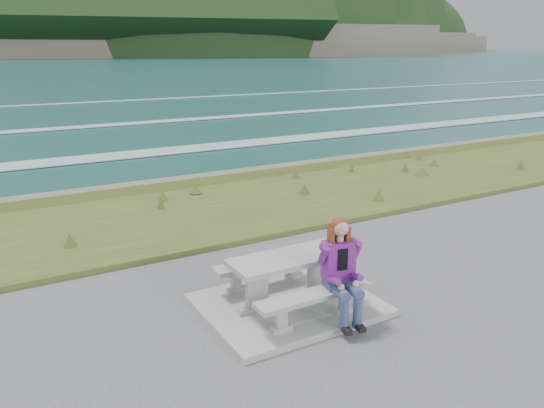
% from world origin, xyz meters
% --- Properties ---
extents(concrete_slab, '(2.60, 2.10, 0.10)m').
position_xyz_m(concrete_slab, '(0.00, 0.00, 0.05)').
color(concrete_slab, '#999994').
rests_on(concrete_slab, ground).
extents(picnic_table, '(1.80, 0.75, 0.75)m').
position_xyz_m(picnic_table, '(0.00, 0.00, 0.68)').
color(picnic_table, '#999994').
rests_on(picnic_table, concrete_slab).
extents(bench_landward, '(1.80, 0.35, 0.45)m').
position_xyz_m(bench_landward, '(0.00, -0.70, 0.45)').
color(bench_landward, '#999994').
rests_on(bench_landward, concrete_slab).
extents(bench_seaward, '(1.80, 0.35, 0.45)m').
position_xyz_m(bench_seaward, '(0.00, 0.70, 0.45)').
color(bench_seaward, '#999994').
rests_on(bench_seaward, concrete_slab).
extents(grass_verge, '(160.00, 4.50, 0.22)m').
position_xyz_m(grass_verge, '(0.00, 5.00, 0.00)').
color(grass_verge, '#364D1D').
rests_on(grass_verge, ground).
extents(shore_drop, '(160.00, 0.80, 2.20)m').
position_xyz_m(shore_drop, '(0.00, 7.90, 0.00)').
color(shore_drop, '#6A5F4F').
rests_on(shore_drop, ground).
extents(ocean, '(1600.00, 1600.00, 0.09)m').
position_xyz_m(ocean, '(0.00, 25.09, -1.74)').
color(ocean, '#1D5254').
rests_on(ocean, ground).
extents(headland_range, '(729.83, 363.95, 227.01)m').
position_xyz_m(headland_range, '(190.20, 398.16, 9.96)').
color(headland_range, '#6A5F4F').
rests_on(headland_range, ground).
extents(seated_woman, '(0.54, 0.81, 1.48)m').
position_xyz_m(seated_woman, '(0.38, -0.84, 0.65)').
color(seated_woman, navy).
rests_on(seated_woman, concrete_slab).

